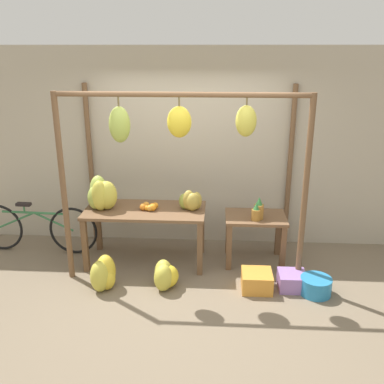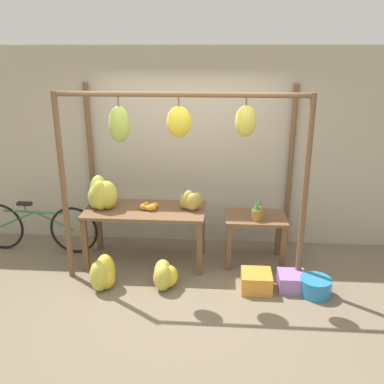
{
  "view_description": "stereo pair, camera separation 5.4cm",
  "coord_description": "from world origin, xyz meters",
  "px_view_note": "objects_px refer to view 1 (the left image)",
  "views": [
    {
      "loc": [
        0.4,
        -4.41,
        2.78
      ],
      "look_at": [
        0.09,
        0.77,
        1.01
      ],
      "focal_mm": 40.0,
      "sensor_mm": 36.0,
      "label": 1
    },
    {
      "loc": [
        0.45,
        -4.4,
        2.78
      ],
      "look_at": [
        0.09,
        0.77,
        1.01
      ],
      "focal_mm": 40.0,
      "sensor_mm": 36.0,
      "label": 2
    }
  ],
  "objects_px": {
    "parked_bicycle": "(36,228)",
    "fruit_crate_purple": "(292,281)",
    "papaya_pile": "(191,201)",
    "banana_pile_ground_left": "(104,274)",
    "fruit_crate_white": "(257,281)",
    "orange_pile": "(149,207)",
    "pineapple_cluster": "(258,211)",
    "banana_pile_ground_right": "(165,276)",
    "blue_bucket": "(316,286)",
    "banana_pile_on_table": "(101,195)"
  },
  "relations": [
    {
      "from": "parked_bicycle",
      "to": "fruit_crate_purple",
      "type": "bearing_deg",
      "value": -12.69
    },
    {
      "from": "papaya_pile",
      "to": "fruit_crate_purple",
      "type": "distance_m",
      "value": 1.6
    },
    {
      "from": "banana_pile_ground_left",
      "to": "fruit_crate_white",
      "type": "relative_size",
      "value": 1.17
    },
    {
      "from": "fruit_crate_purple",
      "to": "orange_pile",
      "type": "bearing_deg",
      "value": 162.67
    },
    {
      "from": "pineapple_cluster",
      "to": "fruit_crate_purple",
      "type": "xyz_separation_m",
      "value": [
        0.4,
        -0.55,
        -0.68
      ]
    },
    {
      "from": "orange_pile",
      "to": "fruit_crate_purple",
      "type": "distance_m",
      "value": 2.01
    },
    {
      "from": "orange_pile",
      "to": "banana_pile_ground_left",
      "type": "height_order",
      "value": "orange_pile"
    },
    {
      "from": "fruit_crate_purple",
      "to": "banana_pile_ground_left",
      "type": "bearing_deg",
      "value": -176.3
    },
    {
      "from": "orange_pile",
      "to": "papaya_pile",
      "type": "relative_size",
      "value": 0.69
    },
    {
      "from": "orange_pile",
      "to": "banana_pile_ground_left",
      "type": "distance_m",
      "value": 1.04
    },
    {
      "from": "banana_pile_ground_right",
      "to": "parked_bicycle",
      "type": "xyz_separation_m",
      "value": [
        -1.92,
        0.85,
        0.2
      ]
    },
    {
      "from": "banana_pile_ground_right",
      "to": "orange_pile",
      "type": "bearing_deg",
      "value": 112.77
    },
    {
      "from": "pineapple_cluster",
      "to": "papaya_pile",
      "type": "height_order",
      "value": "papaya_pile"
    },
    {
      "from": "banana_pile_ground_right",
      "to": "blue_bucket",
      "type": "bearing_deg",
      "value": -1.16
    },
    {
      "from": "banana_pile_ground_right",
      "to": "parked_bicycle",
      "type": "relative_size",
      "value": 0.24
    },
    {
      "from": "banana_pile_ground_right",
      "to": "fruit_crate_purple",
      "type": "distance_m",
      "value": 1.54
    },
    {
      "from": "banana_pile_on_table",
      "to": "papaya_pile",
      "type": "xyz_separation_m",
      "value": [
        1.17,
        0.02,
        -0.07
      ]
    },
    {
      "from": "banana_pile_ground_right",
      "to": "fruit_crate_purple",
      "type": "bearing_deg",
      "value": 2.75
    },
    {
      "from": "banana_pile_on_table",
      "to": "fruit_crate_white",
      "type": "xyz_separation_m",
      "value": [
        2.01,
        -0.62,
        -0.83
      ]
    },
    {
      "from": "fruit_crate_white",
      "to": "parked_bicycle",
      "type": "relative_size",
      "value": 0.2
    },
    {
      "from": "papaya_pile",
      "to": "orange_pile",
      "type": "bearing_deg",
      "value": -176.03
    },
    {
      "from": "pineapple_cluster",
      "to": "fruit_crate_purple",
      "type": "relative_size",
      "value": 0.91
    },
    {
      "from": "banana_pile_ground_right",
      "to": "papaya_pile",
      "type": "bearing_deg",
      "value": 68.1
    },
    {
      "from": "fruit_crate_purple",
      "to": "papaya_pile",
      "type": "bearing_deg",
      "value": 154.63
    },
    {
      "from": "banana_pile_ground_left",
      "to": "banana_pile_ground_right",
      "type": "height_order",
      "value": "banana_pile_ground_left"
    },
    {
      "from": "banana_pile_on_table",
      "to": "fruit_crate_white",
      "type": "bearing_deg",
      "value": -17.18
    },
    {
      "from": "fruit_crate_white",
      "to": "parked_bicycle",
      "type": "bearing_deg",
      "value": 164.79
    },
    {
      "from": "banana_pile_ground_left",
      "to": "banana_pile_ground_right",
      "type": "relative_size",
      "value": 1.0
    },
    {
      "from": "banana_pile_on_table",
      "to": "blue_bucket",
      "type": "relative_size",
      "value": 1.22
    },
    {
      "from": "pineapple_cluster",
      "to": "parked_bicycle",
      "type": "xyz_separation_m",
      "value": [
        -3.06,
        0.23,
        -0.42
      ]
    },
    {
      "from": "banana_pile_ground_right",
      "to": "papaya_pile",
      "type": "distance_m",
      "value": 1.02
    },
    {
      "from": "orange_pile",
      "to": "banana_pile_ground_left",
      "type": "relative_size",
      "value": 0.56
    },
    {
      "from": "banana_pile_on_table",
      "to": "orange_pile",
      "type": "bearing_deg",
      "value": -1.17
    },
    {
      "from": "fruit_crate_white",
      "to": "blue_bucket",
      "type": "bearing_deg",
      "value": -5.37
    },
    {
      "from": "orange_pile",
      "to": "fruit_crate_white",
      "type": "bearing_deg",
      "value": -23.84
    },
    {
      "from": "banana_pile_ground_left",
      "to": "papaya_pile",
      "type": "distance_m",
      "value": 1.42
    },
    {
      "from": "orange_pile",
      "to": "pineapple_cluster",
      "type": "distance_m",
      "value": 1.4
    },
    {
      "from": "banana_pile_ground_left",
      "to": "fruit_crate_purple",
      "type": "bearing_deg",
      "value": 3.7
    },
    {
      "from": "banana_pile_ground_left",
      "to": "fruit_crate_purple",
      "type": "distance_m",
      "value": 2.26
    },
    {
      "from": "banana_pile_on_table",
      "to": "banana_pile_ground_left",
      "type": "bearing_deg",
      "value": -76.35
    },
    {
      "from": "pineapple_cluster",
      "to": "orange_pile",
      "type": "bearing_deg",
      "value": 179.51
    },
    {
      "from": "banana_pile_ground_left",
      "to": "papaya_pile",
      "type": "xyz_separation_m",
      "value": [
        0.99,
        0.75,
        0.69
      ]
    },
    {
      "from": "orange_pile",
      "to": "banana_pile_ground_right",
      "type": "xyz_separation_m",
      "value": [
        0.27,
        -0.64,
        -0.64
      ]
    },
    {
      "from": "banana_pile_on_table",
      "to": "orange_pile",
      "type": "relative_size",
      "value": 1.89
    },
    {
      "from": "pineapple_cluster",
      "to": "parked_bicycle",
      "type": "height_order",
      "value": "pineapple_cluster"
    },
    {
      "from": "blue_bucket",
      "to": "fruit_crate_purple",
      "type": "bearing_deg",
      "value": 157.1
    },
    {
      "from": "pineapple_cluster",
      "to": "fruit_crate_white",
      "type": "relative_size",
      "value": 0.82
    },
    {
      "from": "pineapple_cluster",
      "to": "fruit_crate_purple",
      "type": "height_order",
      "value": "pineapple_cluster"
    },
    {
      "from": "banana_pile_on_table",
      "to": "blue_bucket",
      "type": "bearing_deg",
      "value": -14.27
    },
    {
      "from": "banana_pile_ground_right",
      "to": "parked_bicycle",
      "type": "height_order",
      "value": "parked_bicycle"
    }
  ]
}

